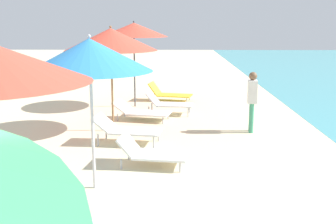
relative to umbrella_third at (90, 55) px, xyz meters
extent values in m
cube|color=white|center=(0.14, -2.02, -1.82)|extent=(0.37, 0.68, 0.32)
cylinder|color=silver|center=(0.00, 0.00, -1.23)|extent=(0.05, 0.05, 1.95)
cone|color=#338CD8|center=(0.00, 0.00, 0.00)|extent=(1.98, 1.98, 0.51)
sphere|color=silver|center=(0.00, 0.00, 0.29)|extent=(0.06, 0.06, 0.06)
cube|color=white|center=(1.07, 1.10, -1.99)|extent=(1.10, 0.82, 0.04)
cube|color=white|center=(0.43, 1.19, -1.81)|extent=(0.40, 0.72, 0.36)
cylinder|color=#B2B2B7|center=(1.52, 1.33, -2.11)|extent=(0.04, 0.04, 0.19)
cylinder|color=#B2B2B7|center=(1.44, 0.75, -2.11)|extent=(0.04, 0.04, 0.19)
cylinder|color=#B2B2B7|center=(0.41, 1.49, -2.11)|extent=(0.04, 0.04, 0.19)
cylinder|color=#B2B2B7|center=(0.33, 0.90, -2.11)|extent=(0.04, 0.04, 0.19)
cylinder|color=olive|center=(-0.22, 3.75, -1.20)|extent=(0.05, 0.05, 2.02)
cone|color=#E54C38|center=(-0.22, 3.75, 0.08)|extent=(2.28, 2.28, 0.54)
sphere|color=olive|center=(-0.22, 3.75, 0.38)|extent=(0.06, 0.06, 0.06)
cube|color=white|center=(0.63, 4.86, -2.00)|extent=(1.29, 0.95, 0.04)
cube|color=white|center=(-0.14, 5.04, -1.84)|extent=(0.58, 0.78, 0.31)
cylinder|color=#B2B2B7|center=(1.16, 5.04, -2.11)|extent=(0.04, 0.04, 0.19)
cylinder|color=#B2B2B7|center=(1.02, 4.46, -2.11)|extent=(0.04, 0.04, 0.19)
cylinder|color=#B2B2B7|center=(-0.11, 5.34, -2.11)|extent=(0.04, 0.04, 0.19)
cylinder|color=#B2B2B7|center=(-0.25, 4.76, -2.11)|extent=(0.04, 0.04, 0.19)
cube|color=white|center=(0.47, 2.56, -1.91)|extent=(1.21, 0.85, 0.04)
cube|color=white|center=(-0.27, 2.67, -1.74)|extent=(0.50, 0.75, 0.33)
cylinder|color=#B2B2B7|center=(0.97, 2.79, -2.07)|extent=(0.04, 0.04, 0.28)
cylinder|color=#B2B2B7|center=(0.88, 2.20, -2.07)|extent=(0.04, 0.04, 0.28)
cylinder|color=#B2B2B7|center=(-0.28, 2.97, -2.07)|extent=(0.04, 0.04, 0.28)
cylinder|color=#B2B2B7|center=(-0.36, 2.38, -2.07)|extent=(0.04, 0.04, 0.28)
cylinder|color=#4C4C51|center=(0.06, 6.81, -1.09)|extent=(0.05, 0.05, 2.23)
cone|color=#E54C38|center=(0.06, 6.81, 0.24)|extent=(2.15, 2.15, 0.43)
sphere|color=#4C4C51|center=(0.06, 6.81, 0.49)|extent=(0.06, 0.06, 0.06)
cube|color=yellow|center=(1.35, 7.74, -2.00)|extent=(1.27, 0.88, 0.04)
cube|color=yellow|center=(0.64, 7.90, -1.79)|extent=(0.46, 0.69, 0.42)
cylinder|color=#B2B2B7|center=(1.87, 7.89, -2.12)|extent=(0.04, 0.04, 0.18)
cylinder|color=#B2B2B7|center=(1.75, 7.37, -2.12)|extent=(0.04, 0.04, 0.18)
cylinder|color=#B2B2B7|center=(0.61, 8.18, -2.12)|extent=(0.04, 0.04, 0.18)
cylinder|color=#B2B2B7|center=(0.49, 7.67, -2.12)|extent=(0.04, 0.04, 0.18)
cube|color=white|center=(1.34, 5.62, -1.91)|extent=(1.11, 0.78, 0.04)
cube|color=white|center=(0.68, 5.70, -1.72)|extent=(0.39, 0.70, 0.36)
cylinder|color=#B2B2B7|center=(1.79, 5.86, -2.07)|extent=(0.04, 0.04, 0.28)
cylinder|color=#B2B2B7|center=(1.73, 5.29, -2.07)|extent=(0.04, 0.04, 0.28)
cylinder|color=#B2B2B7|center=(0.65, 5.99, -2.07)|extent=(0.04, 0.04, 0.28)
cylinder|color=#B2B2B7|center=(0.58, 5.42, -2.07)|extent=(0.04, 0.04, 0.28)
cylinder|color=#3F9972|center=(3.24, 3.57, -1.83)|extent=(0.11, 0.11, 0.75)
cylinder|color=#3F9972|center=(3.26, 3.74, -1.83)|extent=(0.11, 0.11, 0.75)
cube|color=silver|center=(3.25, 3.65, -1.18)|extent=(0.26, 0.38, 0.56)
sphere|color=brown|center=(3.25, 3.65, -0.80)|extent=(0.20, 0.20, 0.20)
camera|label=1|loc=(1.32, -6.58, 0.53)|focal=44.99mm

